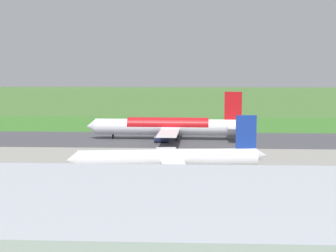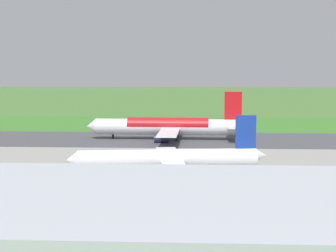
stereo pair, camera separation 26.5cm
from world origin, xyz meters
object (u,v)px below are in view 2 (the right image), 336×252
at_px(airliner_main, 169,126).
at_px(no_stopping_sign, 146,123).
at_px(service_truck_baggage, 161,157).
at_px(airliner_parked_mid, 169,158).
at_px(traffic_cone_orange, 124,127).

height_order(airliner_main, no_stopping_sign, airliner_main).
height_order(service_truck_baggage, no_stopping_sign, service_truck_baggage).
height_order(airliner_parked_mid, traffic_cone_orange, airliner_parked_mid).
distance_m(airliner_parked_mid, service_truck_baggage, 15.21).
distance_m(no_stopping_sign, traffic_cone_orange, 10.50).
relative_size(airliner_main, airliner_parked_mid, 1.19).
xyz_separation_m(no_stopping_sign, traffic_cone_orange, (7.74, 7.00, -1.12)).
bearing_deg(airliner_parked_mid, traffic_cone_orange, -76.03).
distance_m(airliner_main, traffic_cone_orange, 36.94).
distance_m(airliner_parked_mid, no_stopping_sign, 95.15).
bearing_deg(airliner_parked_mid, service_truck_baggage, -79.76).
relative_size(service_truck_baggage, no_stopping_sign, 2.46).
bearing_deg(service_truck_baggage, traffic_cone_orange, -75.27).
distance_m(airliner_parked_mid, traffic_cone_orange, 89.82).
relative_size(service_truck_baggage, traffic_cone_orange, 10.48).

